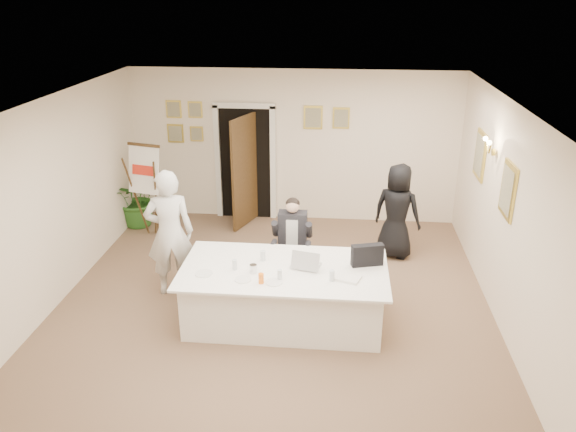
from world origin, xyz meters
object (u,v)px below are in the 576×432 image
at_px(standing_man, 170,233).
at_px(laptop_bag, 367,255).
at_px(conference_table, 284,294).
at_px(potted_palm, 139,198).
at_px(laptop, 306,256).
at_px(paper_stack, 347,278).
at_px(flip_chart, 149,195).
at_px(oj_glass, 261,278).
at_px(standing_woman, 397,211).
at_px(seated_man, 292,240).
at_px(steel_jug, 253,269).

height_order(standing_man, laptop_bag, standing_man).
xyz_separation_m(conference_table, laptop_bag, (1.06, 0.19, 0.53)).
height_order(potted_palm, laptop_bag, potted_palm).
bearing_deg(potted_palm, laptop, -41.43).
bearing_deg(paper_stack, flip_chart, 141.46).
distance_m(conference_table, oj_glass, 0.66).
bearing_deg(oj_glass, conference_table, 60.44).
distance_m(flip_chart, standing_woman, 4.24).
height_order(laptop_bag, paper_stack, laptop_bag).
relative_size(seated_man, paper_stack, 4.12).
xyz_separation_m(standing_woman, potted_palm, (-4.60, 0.86, -0.25)).
bearing_deg(steel_jug, flip_chart, 130.06).
distance_m(potted_palm, steel_jug, 4.09).
bearing_deg(standing_man, seated_man, 179.51).
bearing_deg(flip_chart, paper_stack, -38.54).
relative_size(conference_table, seated_man, 2.00).
distance_m(standing_man, oj_glass, 1.77).
relative_size(laptop_bag, oj_glass, 3.17).
height_order(conference_table, paper_stack, paper_stack).
bearing_deg(seated_man, flip_chart, 147.60).
height_order(seated_man, potted_palm, seated_man).
height_order(potted_palm, paper_stack, potted_palm).
bearing_deg(standing_woman, seated_man, 55.17).
bearing_deg(laptop, standing_woman, 69.78).
height_order(seated_man, laptop_bag, seated_man).
bearing_deg(standing_woman, flip_chart, 17.32).
distance_m(potted_palm, laptop, 4.38).
height_order(seated_man, steel_jug, seated_man).
height_order(flip_chart, potted_palm, flip_chart).
bearing_deg(paper_stack, laptop_bag, 57.34).
xyz_separation_m(conference_table, steel_jug, (-0.37, -0.15, 0.44)).
height_order(paper_stack, steel_jug, steel_jug).
distance_m(laptop, oj_glass, 0.72).
relative_size(flip_chart, steel_jug, 15.05).
bearing_deg(seated_man, conference_table, -94.56).
relative_size(seated_man, laptop_bag, 3.23).
relative_size(standing_woman, oj_glass, 12.05).
relative_size(seated_man, flip_chart, 0.80).
distance_m(potted_palm, oj_glass, 4.38).
distance_m(seated_man, oj_glass, 1.54).
xyz_separation_m(laptop_bag, steel_jug, (-1.43, -0.34, -0.09)).
bearing_deg(standing_woman, standing_man, 47.29).
relative_size(conference_table, standing_man, 1.44).
height_order(oj_glass, steel_jug, oj_glass).
bearing_deg(flip_chart, laptop_bag, -32.27).
height_order(laptop, laptop_bag, laptop_bag).
distance_m(conference_table, steel_jug, 0.59).
xyz_separation_m(flip_chart, steel_jug, (2.24, -2.67, 0.06)).
distance_m(laptop_bag, steel_jug, 1.48).
bearing_deg(paper_stack, seated_man, 121.25).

